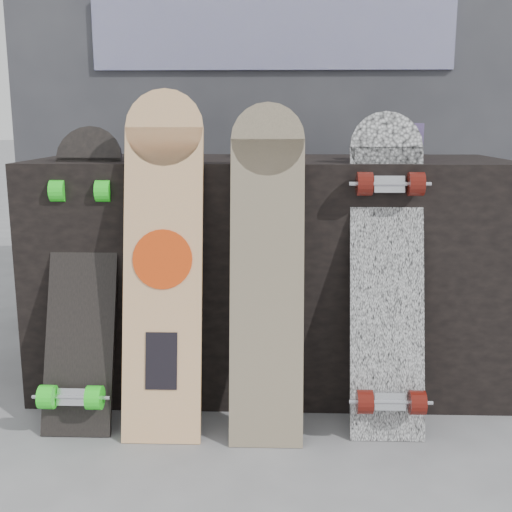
{
  "coord_description": "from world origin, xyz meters",
  "views": [
    {
      "loc": [
        0.03,
        -1.73,
        0.93
      ],
      "look_at": [
        -0.04,
        0.2,
        0.52
      ],
      "focal_mm": 45.0,
      "sensor_mm": 36.0,
      "label": 1
    }
  ],
  "objects_px": {
    "longboard_geisha": "(163,254)",
    "longboard_cascadia": "(388,270)",
    "longboard_celtic": "(267,263)",
    "vendor_table": "(270,271)",
    "skateboard_dark": "(82,272)"
  },
  "relations": [
    {
      "from": "vendor_table",
      "to": "longboard_geisha",
      "type": "relative_size",
      "value": 1.56
    },
    {
      "from": "longboard_cascadia",
      "to": "skateboard_dark",
      "type": "distance_m",
      "value": 0.93
    },
    {
      "from": "longboard_cascadia",
      "to": "longboard_celtic",
      "type": "bearing_deg",
      "value": -170.4
    },
    {
      "from": "longboard_geisha",
      "to": "longboard_celtic",
      "type": "height_order",
      "value": "longboard_geisha"
    },
    {
      "from": "longboard_celtic",
      "to": "vendor_table",
      "type": "bearing_deg",
      "value": 89.65
    },
    {
      "from": "vendor_table",
      "to": "skateboard_dark",
      "type": "bearing_deg",
      "value": -150.33
    },
    {
      "from": "longboard_cascadia",
      "to": "vendor_table",
      "type": "bearing_deg",
      "value": 134.97
    },
    {
      "from": "longboard_celtic",
      "to": "skateboard_dark",
      "type": "relative_size",
      "value": 1.08
    },
    {
      "from": "longboard_geisha",
      "to": "longboard_celtic",
      "type": "distance_m",
      "value": 0.31
    },
    {
      "from": "longboard_geisha",
      "to": "longboard_cascadia",
      "type": "relative_size",
      "value": 1.07
    },
    {
      "from": "vendor_table",
      "to": "skateboard_dark",
      "type": "xyz_separation_m",
      "value": [
        -0.57,
        -0.33,
        0.07
      ]
    },
    {
      "from": "skateboard_dark",
      "to": "longboard_celtic",
      "type": "bearing_deg",
      "value": -8.99
    },
    {
      "from": "longboard_celtic",
      "to": "skateboard_dark",
      "type": "xyz_separation_m",
      "value": [
        -0.57,
        0.09,
        -0.05
      ]
    },
    {
      "from": "longboard_geisha",
      "to": "skateboard_dark",
      "type": "distance_m",
      "value": 0.28
    },
    {
      "from": "vendor_table",
      "to": "longboard_cascadia",
      "type": "xyz_separation_m",
      "value": [
        0.36,
        -0.36,
        0.09
      ]
    }
  ]
}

